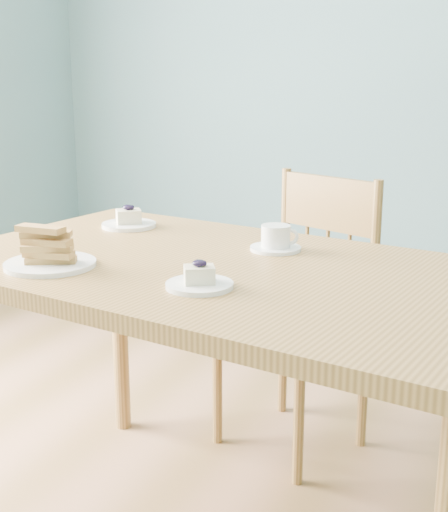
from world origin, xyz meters
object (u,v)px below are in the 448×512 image
(dining_table, at_px, (225,296))
(dining_chair, at_px, (300,312))
(cheesecake_plate_near, at_px, (199,281))
(coffee_cup, at_px, (276,240))
(biscotti_plate, at_px, (50,253))
(cheesecake_plate_far, at_px, (129,221))

(dining_table, distance_m, dining_chair, 0.65)
(dining_chair, xyz_separation_m, cheesecake_plate_near, (0.03, -0.80, 0.32))
(dining_table, distance_m, cheesecake_plate_near, 0.21)
(dining_table, xyz_separation_m, coffee_cup, (0.06, 0.19, 0.10))
(coffee_cup, xyz_separation_m, biscotti_plate, (-0.43, -0.37, 0.00))
(dining_chair, distance_m, biscotti_plate, 0.94)
(biscotti_plate, bearing_deg, cheesecake_plate_near, -1.20)
(cheesecake_plate_near, xyz_separation_m, coffee_cup, (0.03, 0.38, 0.01))
(coffee_cup, bearing_deg, cheesecake_plate_far, 158.04)
(cheesecake_plate_near, relative_size, biscotti_plate, 0.68)
(cheesecake_plate_near, distance_m, cheesecake_plate_far, 0.66)
(dining_chair, relative_size, biscotti_plate, 4.14)
(dining_chair, distance_m, coffee_cup, 0.54)
(coffee_cup, bearing_deg, dining_table, -118.84)
(dining_table, xyz_separation_m, cheesecake_plate_far, (-0.44, 0.28, 0.09))
(cheesecake_plate_far, relative_size, coffee_cup, 1.22)
(coffee_cup, bearing_deg, cheesecake_plate_near, -106.94)
(cheesecake_plate_near, distance_m, coffee_cup, 0.38)
(biscotti_plate, bearing_deg, dining_chair, 65.07)
(dining_chair, xyz_separation_m, coffee_cup, (0.07, -0.42, 0.34))
(dining_table, relative_size, dining_chair, 1.72)
(dining_table, relative_size, cheesecake_plate_near, 10.52)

